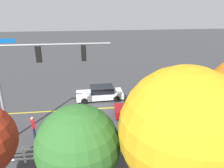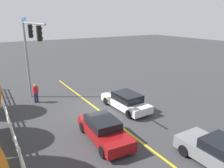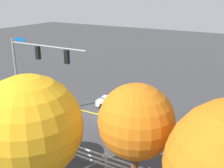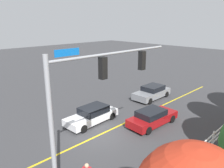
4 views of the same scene
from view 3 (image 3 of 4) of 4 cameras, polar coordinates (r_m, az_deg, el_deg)
ground_plane at (r=24.76m, az=-2.19°, el=-6.60°), size 120.00×120.00×0.00m
lane_center_stripe at (r=23.09m, az=6.35°, el=-8.69°), size 28.00×0.16×0.01m
signal_assembly at (r=22.43m, az=-16.28°, el=3.71°), size 7.38×0.37×7.20m
car_0 at (r=25.63m, az=2.18°, el=-4.06°), size 4.76×2.08×1.38m
car_1 at (r=23.30m, az=21.21°, el=-7.78°), size 4.68×2.07×1.42m
car_2 at (r=21.27m, az=5.00°, el=-9.18°), size 4.64×2.08×1.34m
pedestrian at (r=24.09m, az=-15.83°, el=-5.67°), size 0.36×0.46×1.69m
white_rail_fence at (r=18.24m, az=-5.28°, el=-14.57°), size 26.10×0.10×1.15m
tree_0 at (r=12.36m, az=5.11°, el=-7.98°), size 3.50×3.50×6.84m
tree_1 at (r=13.00m, az=-16.90°, el=-8.72°), size 4.88×4.88×7.23m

